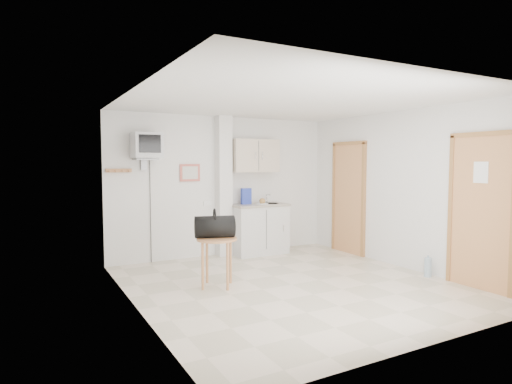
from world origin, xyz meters
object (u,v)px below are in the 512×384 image
crt_television (147,146)px  duffel_bag (215,226)px  round_table (217,245)px  water_bottle (428,267)px

crt_television → duffel_bag: bearing=-72.1°
round_table → water_bottle: 3.12m
crt_television → water_bottle: 4.69m
duffel_bag → water_bottle: bearing=-4.0°
duffel_bag → water_bottle: size_ratio=1.88×
round_table → water_bottle: size_ratio=2.11×
round_table → water_bottle: bearing=-19.7°
round_table → crt_television: bearing=107.8°
crt_television → water_bottle: (3.43, -2.65, -1.79)m
duffel_bag → crt_television: bearing=124.2°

